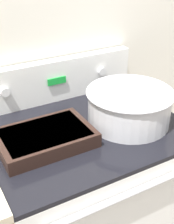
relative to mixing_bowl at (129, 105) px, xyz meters
The scene contains 6 objects.
kitchen_wall 0.51m from the mixing_bowl, 114.35° to the left, with size 8.00×0.05×2.50m.
stove_range 0.57m from the mixing_bowl, 164.90° to the left, with size 0.81×0.67×0.91m.
control_panel 0.39m from the mixing_bowl, 118.01° to the left, with size 0.81×0.07×0.20m.
mixing_bowl is the anchor object (origin of this frame).
casserole_dish 0.37m from the mixing_bowl, behind, with size 0.35×0.24×0.06m.
ladle 0.22m from the mixing_bowl, 20.38° to the left, with size 0.08×0.32×0.08m.
Camera 1 is at (-0.52, -0.63, 1.59)m, focal length 50.00 mm.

